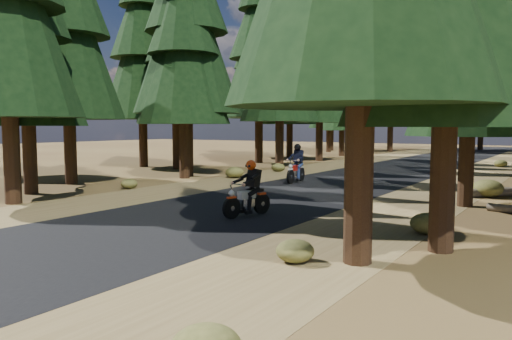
{
  "coord_description": "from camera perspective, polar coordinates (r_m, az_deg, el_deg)",
  "views": [
    {
      "loc": [
        9.07,
        -12.44,
        2.57
      ],
      "look_at": [
        0.0,
        1.5,
        1.1
      ],
      "focal_mm": 35.0,
      "sensor_mm": 36.0,
      "label": 1
    }
  ],
  "objects": [
    {
      "name": "shoulder_l",
      "position": [
        22.3,
        -5.01,
        -1.58
      ],
      "size": [
        3.2,
        100.0,
        0.01
      ],
      "primitive_type": "cube",
      "color": "brown",
      "rests_on": "ground"
    },
    {
      "name": "understory_shrubs",
      "position": [
        20.48,
        15.24,
        -1.6
      ],
      "size": [
        14.37,
        31.25,
        0.64
      ],
      "color": "#474C1E",
      "rests_on": "ground"
    },
    {
      "name": "pine_forest",
      "position": [
        35.1,
        18.18,
        13.53
      ],
      "size": [
        34.59,
        55.08,
        16.32
      ],
      "color": "black",
      "rests_on": "ground"
    },
    {
      "name": "shoulder_r",
      "position": [
        18.18,
        18.52,
        -3.33
      ],
      "size": [
        3.2,
        100.0,
        0.01
      ],
      "primitive_type": "cube",
      "color": "brown",
      "rests_on": "ground"
    },
    {
      "name": "ground",
      "position": [
        15.61,
        -3.01,
        -4.43
      ],
      "size": [
        120.0,
        120.0,
        0.0
      ],
      "primitive_type": "plane",
      "color": "#4B331A",
      "rests_on": "ground"
    },
    {
      "name": "rider_lead",
      "position": [
        14.14,
        -1.03,
        -3.21
      ],
      "size": [
        0.94,
        1.87,
        1.6
      ],
      "rotation": [
        0.0,
        0.0,
        2.91
      ],
      "color": "beige",
      "rests_on": "road"
    },
    {
      "name": "rider_follow",
      "position": [
        22.65,
        4.59,
        0.02
      ],
      "size": [
        0.8,
        2.02,
        1.75
      ],
      "rotation": [
        0.0,
        0.0,
        3.25
      ],
      "color": "maroon",
      "rests_on": "road"
    },
    {
      "name": "road",
      "position": [
        19.82,
        5.53,
        -2.4
      ],
      "size": [
        6.0,
        100.0,
        0.01
      ],
      "primitive_type": "cube",
      "color": "black",
      "rests_on": "ground"
    }
  ]
}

